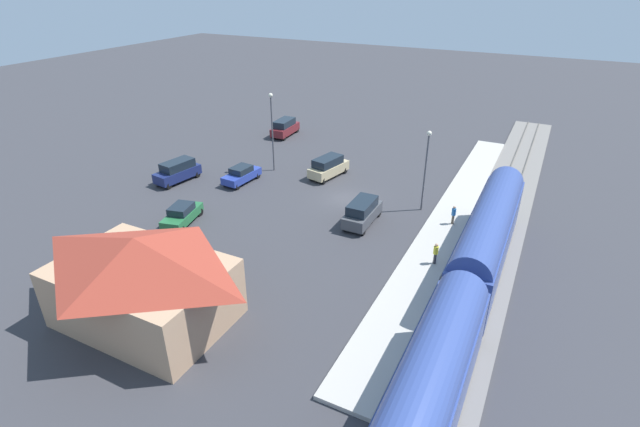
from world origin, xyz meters
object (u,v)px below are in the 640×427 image
at_px(suv_maroon, 285,127).
at_px(sedan_green, 182,214).
at_px(light_pole_lot_center, 272,124).
at_px(pedestrian_waiting_far, 436,252).
at_px(pedestrian_on_platform, 454,214).
at_px(suv_navy, 177,171).
at_px(station_building, 141,278).
at_px(light_pole_near_platform, 426,161).
at_px(sedan_blue, 242,174).
at_px(suv_charcoal, 362,212).
at_px(suv_tan, 328,167).

relative_size(suv_maroon, sedan_green, 1.04).
height_order(suv_maroon, light_pole_lot_center, light_pole_lot_center).
xyz_separation_m(pedestrian_waiting_far, suv_maroon, (26.13, -22.16, -0.13)).
relative_size(pedestrian_on_platform, sedan_green, 0.36).
distance_m(pedestrian_waiting_far, suv_navy, 28.58).
bearing_deg(station_building, suv_navy, -52.92).
bearing_deg(suv_navy, station_building, 127.08).
bearing_deg(pedestrian_on_platform, light_pole_near_platform, -31.27).
distance_m(sedan_blue, light_pole_lot_center, 6.35).
height_order(suv_navy, suv_maroon, same).
bearing_deg(suv_charcoal, pedestrian_on_platform, -157.67).
xyz_separation_m(suv_charcoal, light_pole_lot_center, (13.47, -7.12, 4.16)).
xyz_separation_m(pedestrian_on_platform, pedestrian_waiting_far, (-0.23, 6.84, 0.00)).
distance_m(sedan_blue, suv_charcoal, 14.97).
bearing_deg(suv_charcoal, light_pole_lot_center, -27.84).
xyz_separation_m(station_building, sedan_green, (6.78, -10.89, -2.22)).
xyz_separation_m(station_building, suv_maroon, (11.37, -36.27, -1.95)).
height_order(sedan_green, light_pole_near_platform, light_pole_near_platform).
bearing_deg(light_pole_lot_center, suv_navy, 44.03).
height_order(suv_tan, light_pole_lot_center, light_pole_lot_center).
xyz_separation_m(station_building, suv_navy, (13.56, -17.95, -1.95)).
height_order(station_building, suv_navy, station_building).
xyz_separation_m(suv_navy, sedan_green, (-6.79, 7.06, -0.27)).
relative_size(station_building, suv_navy, 2.17).
height_order(pedestrian_on_platform, light_pole_near_platform, light_pole_near_platform).
height_order(suv_navy, suv_charcoal, same).
distance_m(suv_tan, suv_maroon, 15.22).
distance_m(pedestrian_on_platform, suv_tan, 15.42).
bearing_deg(sedan_blue, station_building, 109.68).
bearing_deg(light_pole_near_platform, pedestrian_on_platform, 148.73).
bearing_deg(suv_navy, light_pole_lot_center, -135.97).
bearing_deg(station_building, sedan_blue, -70.32).
distance_m(pedestrian_on_platform, pedestrian_waiting_far, 6.84).
xyz_separation_m(pedestrian_on_platform, light_pole_near_platform, (3.33, -2.02, 3.51)).
bearing_deg(pedestrian_waiting_far, sedan_green, 8.51).
height_order(suv_charcoal, light_pole_near_platform, light_pole_near_platform).
bearing_deg(pedestrian_on_platform, sedan_green, 25.29).
bearing_deg(suv_navy, suv_maroon, -96.82).
bearing_deg(station_building, suv_charcoal, -112.10).
height_order(sedan_blue, light_pole_near_platform, light_pole_near_platform).
bearing_deg(station_building, light_pole_near_platform, -115.99).
relative_size(suv_maroon, suv_charcoal, 1.02).
bearing_deg(sedan_blue, suv_charcoal, 169.47).
height_order(pedestrian_waiting_far, light_pole_near_platform, light_pole_near_platform).
relative_size(station_building, suv_maroon, 2.23).
bearing_deg(sedan_blue, suv_maroon, -75.70).
bearing_deg(suv_tan, light_pole_lot_center, 9.84).
bearing_deg(light_pole_lot_center, suv_maroon, -65.01).
distance_m(pedestrian_on_platform, suv_maroon, 30.09).
distance_m(station_building, suv_maroon, 38.06).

